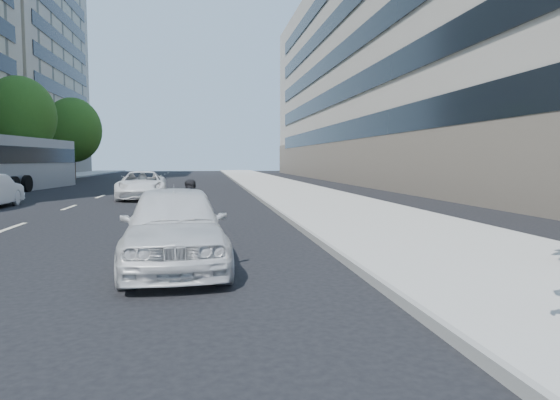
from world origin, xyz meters
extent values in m
plane|color=black|center=(0.00, 0.00, 0.00)|extent=(160.00, 160.00, 0.00)
cube|color=#A7A59C|center=(4.00, 20.00, 0.07)|extent=(5.00, 120.00, 0.15)
cube|color=#A59B8E|center=(17.00, 32.00, 10.00)|extent=(14.00, 70.00, 20.00)
cylinder|color=#382616|center=(-13.70, 30.00, 1.49)|extent=(0.30, 0.30, 2.97)
ellipsoid|color=#1F4311|center=(-13.70, 30.00, 4.89)|extent=(4.80, 4.80, 5.52)
cylinder|color=#382616|center=(-13.70, 44.00, 1.31)|extent=(0.30, 0.30, 2.62)
ellipsoid|color=#1F4311|center=(-13.70, 44.00, 4.79)|extent=(5.40, 5.40, 6.21)
imported|color=silver|center=(-1.64, 2.00, 0.74)|extent=(2.01, 4.44, 1.48)
imported|color=white|center=(-4.14, 18.03, 0.68)|extent=(2.57, 5.03, 1.36)
cylinder|color=black|center=(-1.42, 4.90, 0.32)|extent=(0.13, 0.64, 0.64)
cylinder|color=black|center=(-1.42, 6.30, 0.32)|extent=(0.13, 0.64, 0.64)
cube|color=black|center=(-1.42, 5.60, 0.55)|extent=(0.26, 1.20, 0.35)
imported|color=black|center=(-1.42, 5.50, 0.71)|extent=(0.70, 0.55, 1.42)
cube|color=gray|center=(-12.82, 27.02, 1.65)|extent=(3.89, 12.21, 3.30)
cube|color=black|center=(-11.55, 27.02, 2.20)|extent=(1.41, 11.43, 1.00)
cylinder|color=black|center=(-11.57, 22.52, 0.50)|extent=(0.37, 1.02, 1.00)
cylinder|color=black|center=(-11.57, 24.52, 0.50)|extent=(0.37, 1.02, 1.00)
cylinder|color=black|center=(-14.07, 30.52, 0.50)|extent=(0.37, 1.02, 1.00)
cylinder|color=black|center=(-11.57, 30.52, 0.50)|extent=(0.37, 1.02, 1.00)
cylinder|color=black|center=(-14.07, 32.02, 0.50)|extent=(0.37, 1.02, 1.00)
cylinder|color=black|center=(-11.57, 32.02, 0.50)|extent=(0.37, 1.02, 1.00)
camera|label=1|loc=(-1.08, -6.94, 1.91)|focal=32.00mm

